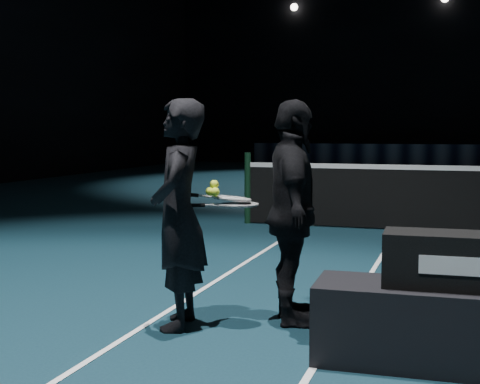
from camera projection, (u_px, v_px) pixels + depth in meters
The scene contains 9 objects.
net_post_left at pixel (248, 188), 10.35m from camera, with size 0.10×0.10×1.10m, color black.
player_bench at pixel (451, 327), 4.11m from camera, with size 1.67×0.56×0.50m, color black.
racket_bag at pixel (453, 260), 4.07m from camera, with size 0.83×0.36×0.33m, color black.
bag_signature at pixel (453, 266), 3.90m from camera, with size 0.39×0.00×0.11m, color white.
player_a at pixel (178, 214), 4.89m from camera, with size 0.61×0.40×1.69m, color black.
player_b at pixel (293, 213), 4.99m from camera, with size 0.99×0.41×1.69m, color black.
racket_lower at pixel (239, 205), 4.93m from camera, with size 0.68×0.22×0.03m, color black, non-canonical shape.
racket_upper at pixel (232, 198), 4.96m from camera, with size 0.68×0.22×0.03m, color black, non-canonical shape.
tennis_balls at pixel (213, 189), 4.91m from camera, with size 0.12×0.10×0.12m, color #CBE630, non-canonical shape.
Camera 1 is at (-3.30, -9.83, 1.47)m, focal length 50.00 mm.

